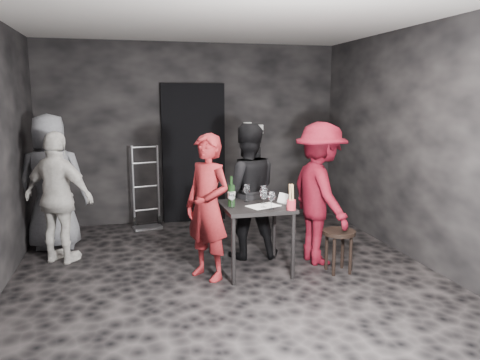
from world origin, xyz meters
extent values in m
cube|color=black|center=(0.00, 0.00, 0.00)|extent=(4.50, 5.00, 0.02)
cube|color=silver|center=(0.00, 0.00, 2.70)|extent=(4.50, 5.00, 0.02)
cube|color=black|center=(0.00, 2.50, 1.35)|extent=(4.50, 0.04, 2.70)
cube|color=black|center=(0.00, -2.50, 1.35)|extent=(4.50, 0.04, 2.70)
cube|color=black|center=(2.25, 0.00, 1.35)|extent=(0.04, 5.00, 2.70)
cube|color=black|center=(0.00, 2.44, 1.05)|extent=(0.95, 0.10, 2.10)
cube|color=#B7B7B2|center=(0.85, 2.45, 1.45)|extent=(0.12, 0.06, 0.12)
cube|color=#B7B7B2|center=(1.05, 2.45, 1.40)|extent=(0.10, 0.06, 0.14)
cylinder|color=#B2B2B7|center=(-0.92, 2.27, 0.60)|extent=(0.03, 0.03, 1.20)
cylinder|color=#B2B2B7|center=(-0.56, 2.27, 0.60)|extent=(0.03, 0.03, 1.20)
cube|color=#B2B2B7|center=(-0.74, 2.15, 0.01)|extent=(0.40, 0.22, 0.03)
cylinder|color=black|center=(-0.92, 2.30, 0.08)|extent=(0.04, 0.16, 0.16)
cylinder|color=black|center=(-0.56, 2.30, 0.08)|extent=(0.04, 0.16, 0.16)
cube|color=black|center=(0.33, 0.12, 0.73)|extent=(0.72, 0.72, 0.04)
cylinder|color=black|center=(0.01, -0.20, 0.35)|extent=(0.04, 0.04, 0.71)
cylinder|color=black|center=(0.65, -0.20, 0.35)|extent=(0.04, 0.04, 0.71)
cylinder|color=black|center=(0.01, 0.44, 0.35)|extent=(0.04, 0.04, 0.71)
cylinder|color=black|center=(0.65, 0.44, 0.35)|extent=(0.04, 0.04, 0.71)
cylinder|color=black|center=(1.20, -0.13, 0.45)|extent=(0.36, 0.36, 0.04)
cylinder|color=black|center=(1.30, -0.03, 0.21)|extent=(0.04, 0.04, 0.41)
cylinder|color=black|center=(1.11, -0.03, 0.21)|extent=(0.04, 0.04, 0.41)
cylinder|color=black|center=(1.11, -0.22, 0.21)|extent=(0.04, 0.04, 0.41)
cylinder|color=black|center=(1.30, -0.22, 0.21)|extent=(0.04, 0.04, 0.41)
imported|color=maroon|center=(-0.20, 0.07, 0.78)|extent=(0.64, 0.68, 1.56)
imported|color=black|center=(0.36, 0.62, 0.85)|extent=(0.87, 0.54, 1.70)
imported|color=#5D0B17|center=(1.13, 0.24, 0.88)|extent=(0.62, 1.17, 1.75)
imported|color=white|center=(-1.77, 0.95, 0.77)|extent=(1.00, 0.84, 1.54)
imported|color=slate|center=(-1.92, 1.51, 0.96)|extent=(0.97, 0.57, 1.93)
cube|color=white|center=(0.39, 0.04, 0.75)|extent=(0.39, 0.33, 0.00)
cylinder|color=black|center=(0.06, 0.12, 0.86)|extent=(0.08, 0.08, 0.23)
cylinder|color=black|center=(0.06, 0.12, 1.03)|extent=(0.03, 0.03, 0.09)
cylinder|color=white|center=(0.06, 0.12, 0.88)|extent=(0.08, 0.08, 0.07)
cylinder|color=red|center=(0.62, -0.19, 0.80)|extent=(0.09, 0.09, 0.10)
camera|label=1|loc=(-1.01, -4.61, 1.89)|focal=35.00mm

